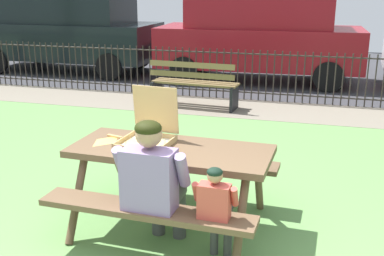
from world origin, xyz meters
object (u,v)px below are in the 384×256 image
(child_at_table, at_px, (216,207))
(park_bench_center, at_px, (194,85))
(pizza_slice_on_table, at_px, (107,140))
(parked_car_left, at_px, (259,33))
(picnic_table_foreground, at_px, (171,166))
(pizza_box_open, at_px, (149,133))
(parked_car_far_left, at_px, (68,28))
(adult_at_table, at_px, (154,181))

(child_at_table, xyz_separation_m, park_bench_center, (-1.54, 4.91, -0.11))
(pizza_slice_on_table, relative_size, parked_car_left, 0.07)
(picnic_table_foreground, height_order, parked_car_left, parked_car_left)
(pizza_box_open, relative_size, parked_car_far_left, 0.11)
(park_bench_center, relative_size, parked_car_far_left, 0.35)
(child_at_table, relative_size, parked_car_left, 0.19)
(park_bench_center, xyz_separation_m, parked_car_left, (0.78, 2.83, 0.68))
(pizza_slice_on_table, xyz_separation_m, child_at_table, (1.19, -0.58, -0.25))
(adult_at_table, bearing_deg, child_at_table, -4.76)
(picnic_table_foreground, distance_m, park_bench_center, 4.48)
(picnic_table_foreground, xyz_separation_m, parked_car_left, (-0.21, 7.19, 0.50))
(pizza_slice_on_table, relative_size, parked_car_far_left, 0.07)
(pizza_box_open, xyz_separation_m, pizza_slice_on_table, (-0.40, -0.04, -0.09))
(picnic_table_foreground, height_order, pizza_slice_on_table, pizza_slice_on_table)
(picnic_table_foreground, relative_size, pizza_box_open, 3.56)
(pizza_slice_on_table, bearing_deg, picnic_table_foreground, -3.34)
(pizza_slice_on_table, xyz_separation_m, parked_car_left, (0.43, 7.16, 0.32))
(pizza_slice_on_table, height_order, child_at_table, child_at_table)
(park_bench_center, bearing_deg, pizza_slice_on_table, -85.37)
(pizza_slice_on_table, height_order, adult_at_table, adult_at_table)
(pizza_box_open, distance_m, child_at_table, 1.06)
(pizza_box_open, relative_size, adult_at_table, 0.44)
(parked_car_far_left, bearing_deg, park_bench_center, -34.35)
(adult_at_table, height_order, park_bench_center, adult_at_table)
(pizza_slice_on_table, bearing_deg, parked_car_far_left, 122.09)
(child_at_table, distance_m, park_bench_center, 5.15)
(picnic_table_foreground, bearing_deg, parked_car_left, 91.65)
(child_at_table, height_order, parked_car_left, parked_car_left)
(parked_car_left, bearing_deg, park_bench_center, -105.41)
(park_bench_center, height_order, parked_car_left, parked_car_left)
(picnic_table_foreground, height_order, park_bench_center, park_bench_center)
(picnic_table_foreground, height_order, child_at_table, child_at_table)
(pizza_box_open, height_order, parked_car_far_left, parked_car_far_left)
(pizza_box_open, height_order, parked_car_left, parked_car_left)
(adult_at_table, xyz_separation_m, park_bench_center, (-1.01, 4.87, -0.24))
(adult_at_table, bearing_deg, picnic_table_foreground, 92.51)
(adult_at_table, height_order, child_at_table, adult_at_table)
(pizza_box_open, bearing_deg, park_bench_center, 99.92)
(parked_car_far_left, distance_m, parked_car_left, 4.92)
(parked_car_far_left, relative_size, parked_car_left, 0.99)
(pizza_slice_on_table, distance_m, adult_at_table, 0.86)
(parked_car_left, bearing_deg, pizza_slice_on_table, -93.43)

